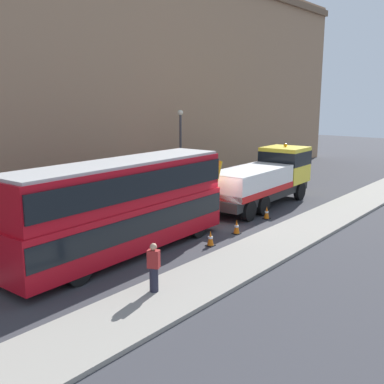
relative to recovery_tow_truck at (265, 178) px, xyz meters
name	(u,v)px	position (x,y,z in m)	size (l,w,h in m)	color
ground_plane	(213,225)	(-5.61, -0.23, -1.76)	(120.00, 120.00, 0.00)	#38383D
near_kerb	(284,239)	(-5.61, -4.43, -1.68)	(60.00, 2.80, 0.15)	gray
building_facade	(106,73)	(-5.61, 8.02, 6.31)	(60.00, 1.50, 16.00)	#9E7A5B
recovery_tow_truck	(265,178)	(0.00, 0.00, 0.00)	(10.19, 2.96, 3.67)	#2D2D2D
double_decker_bus	(122,204)	(-11.74, -0.02, 0.47)	(11.12, 2.95, 4.06)	#B70C19
pedestrian_onlooker	(154,268)	(-13.88, -3.90, -0.77)	(0.41, 0.47, 1.71)	#232333
traffic_cone_near_bus	(210,239)	(-8.46, -2.20, -1.42)	(0.36, 0.36, 0.72)	orange
traffic_cone_midway	(237,227)	(-6.16, -2.09, -1.42)	(0.36, 0.36, 0.72)	orange
traffic_cone_near_truck	(267,213)	(-2.74, -1.79, -1.42)	(0.36, 0.36, 0.72)	orange
street_lamp	(181,145)	(-1.24, 5.82, 1.71)	(0.36, 0.36, 5.83)	#38383D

